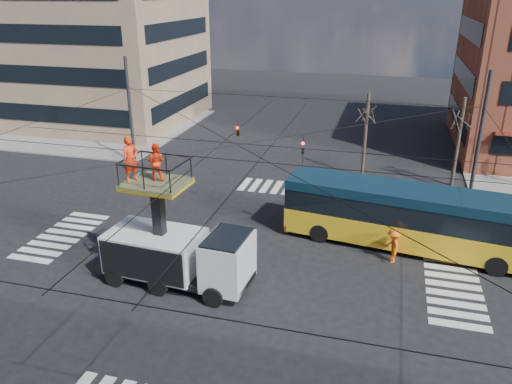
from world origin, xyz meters
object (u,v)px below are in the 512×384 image
object	(u,v)px
traffic_cone	(128,255)
worker_ground	(115,258)
city_bus	(415,218)
utility_truck	(177,241)
flagger	(393,246)

from	to	relation	value
traffic_cone	worker_ground	size ratio (longest dim) A/B	0.36
city_bus	utility_truck	bearing A→B (deg)	-140.95
traffic_cone	city_bus	bearing A→B (deg)	20.77
city_bus	traffic_cone	distance (m)	14.40
traffic_cone	utility_truck	bearing A→B (deg)	-18.76
city_bus	flagger	size ratio (longest dim) A/B	7.75
city_bus	worker_ground	bearing A→B (deg)	-146.35
flagger	traffic_cone	bearing A→B (deg)	-91.91
worker_ground	flagger	distance (m)	13.15
flagger	city_bus	bearing A→B (deg)	132.98
utility_truck	traffic_cone	xyz separation A→B (m)	(-3.18, 1.08, -1.78)
utility_truck	worker_ground	size ratio (longest dim) A/B	3.87
utility_truck	city_bus	size ratio (longest dim) A/B	0.53
worker_ground	city_bus	bearing A→B (deg)	-56.50
city_bus	worker_ground	distance (m)	14.73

